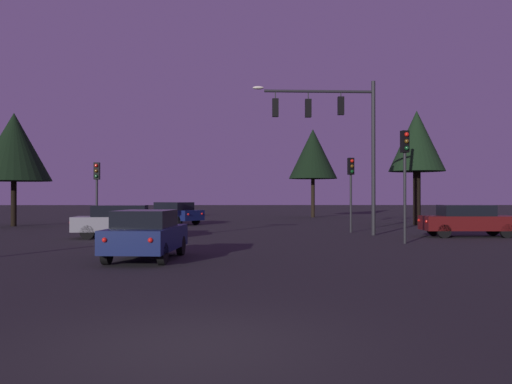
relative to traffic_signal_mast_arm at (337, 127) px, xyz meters
The scene contains 12 objects.
ground_plane 8.71m from the traffic_signal_mast_arm, 139.04° to the left, with size 168.00×168.00×0.00m, color black.
traffic_signal_mast_arm is the anchor object (origin of this frame).
traffic_light_corner_left 12.86m from the traffic_signal_mast_arm, behind, with size 0.31×0.35×3.72m.
traffic_light_corner_right 3.43m from the traffic_signal_mast_arm, 62.43° to the left, with size 0.36×0.38×3.98m.
traffic_light_median 5.54m from the traffic_signal_mast_arm, 66.70° to the right, with size 0.36×0.38×4.64m.
car_nearside_lane 13.53m from the traffic_signal_mast_arm, 126.28° to the right, with size 2.10×4.18×1.52m.
car_crossing_left 11.32m from the traffic_signal_mast_arm, behind, with size 4.64×2.07×1.52m.
car_crossing_right 7.70m from the traffic_signal_mast_arm, ahead, with size 4.52×1.80×1.52m.
car_far_lane 14.76m from the traffic_signal_mast_arm, 132.82° to the left, with size 4.48×4.08×1.52m.
tree_behind_sign 22.67m from the traffic_signal_mast_arm, 86.33° to the left, with size 4.38×4.38×8.01m.
tree_left_far 11.66m from the traffic_signal_mast_arm, 53.99° to the left, with size 3.73×3.73×7.66m.
tree_center_horizon 21.17m from the traffic_signal_mast_arm, 156.79° to the left, with size 4.71×4.71×7.29m.
Camera 1 is at (0.77, -7.20, 1.96)m, focal length 38.72 mm.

